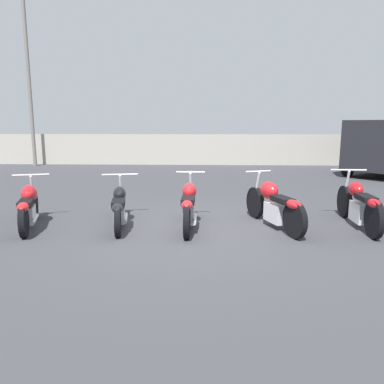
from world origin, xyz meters
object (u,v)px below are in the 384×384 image
(motorcycle_slot_0, at_px, (29,206))
(motorcycle_slot_2, at_px, (189,206))
(motorcycle_slot_4, at_px, (359,205))
(light_pole_left, at_px, (28,64))
(motorcycle_slot_3, at_px, (274,205))
(motorcycle_slot_1, at_px, (119,206))

(motorcycle_slot_0, height_order, motorcycle_slot_2, motorcycle_slot_2)
(motorcycle_slot_2, height_order, motorcycle_slot_4, motorcycle_slot_4)
(light_pole_left, bearing_deg, motorcycle_slot_0, -65.75)
(light_pole_left, distance_m, motorcycle_slot_3, 14.57)
(motorcycle_slot_2, bearing_deg, motorcycle_slot_0, -177.71)
(motorcycle_slot_3, bearing_deg, motorcycle_slot_4, -17.46)
(motorcycle_slot_1, bearing_deg, light_pole_left, 111.34)
(motorcycle_slot_2, xyz_separation_m, motorcycle_slot_3, (1.63, 0.10, 0.01))
(motorcycle_slot_0, xyz_separation_m, motorcycle_slot_1, (1.70, 0.20, -0.04))
(motorcycle_slot_2, relative_size, motorcycle_slot_4, 0.94)
(motorcycle_slot_1, distance_m, motorcycle_slot_4, 4.62)
(light_pole_left, xyz_separation_m, motorcycle_slot_4, (11.05, -10.24, -4.21))
(motorcycle_slot_3, height_order, motorcycle_slot_4, motorcycle_slot_4)
(light_pole_left, distance_m, motorcycle_slot_2, 13.66)
(motorcycle_slot_0, distance_m, motorcycle_slot_2, 3.06)
(light_pole_left, relative_size, motorcycle_slot_2, 3.82)
(light_pole_left, relative_size, motorcycle_slot_4, 3.60)
(motorcycle_slot_1, height_order, motorcycle_slot_2, motorcycle_slot_2)
(light_pole_left, xyz_separation_m, motorcycle_slot_3, (9.42, -10.29, -4.20))
(motorcycle_slot_0, bearing_deg, motorcycle_slot_3, -15.26)
(motorcycle_slot_0, xyz_separation_m, motorcycle_slot_2, (3.06, 0.11, 0.01))
(motorcycle_slot_1, relative_size, motorcycle_slot_3, 1.02)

